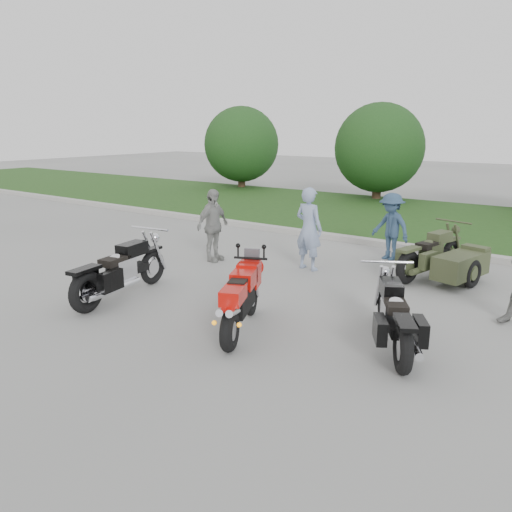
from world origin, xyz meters
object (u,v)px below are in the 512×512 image
Objects in this scene: sportbike_red at (241,298)px; cruiser_left at (118,273)px; person_stripe at (309,229)px; person_back at (213,225)px; person_denim at (391,227)px; cruiser_right at (395,319)px; cruiser_sidecar at (447,261)px.

sportbike_red is 2.73m from cruiser_left.
person_stripe reaches higher than cruiser_left.
person_stripe is (1.84, 3.69, 0.41)m from cruiser_left.
person_back is (-3.04, 2.98, 0.28)m from sportbike_red.
sportbike_red is at bearing -132.88° from person_back.
person_denim reaches higher than cruiser_left.
cruiser_right is (4.84, 0.82, -0.04)m from cruiser_left.
person_back reaches higher than person_denim.
cruiser_right is 4.18m from person_stripe.
sportbike_red is 1.05× the size of person_stripe.
cruiser_left is 1.58× the size of person_denim.
cruiser_sidecar is (1.83, 4.46, -0.14)m from sportbike_red.
cruiser_sidecar is (-0.27, 3.68, -0.02)m from cruiser_right.
person_denim is (3.00, 5.51, 0.30)m from cruiser_left.
cruiser_sidecar is at bearing -13.55° from person_denim.
cruiser_left is 1.48× the size of person_back.
cruiser_sidecar is at bearing 44.25° from sportbike_red.
cruiser_sidecar is 1.38× the size of person_back.
person_denim is (-1.57, 1.01, 0.36)m from cruiser_sidecar.
person_denim is at bearing 161.14° from cruiser_sidecar.
sportbike_red is at bearing -98.49° from cruiser_sidecar.
person_denim is (-1.84, 4.69, 0.34)m from cruiser_right.
person_back is (-5.15, 2.21, 0.39)m from cruiser_right.
person_stripe is at bearing 80.39° from sportbike_red.
person_back is (-3.31, -2.48, 0.05)m from person_denim.
person_denim is 4.13m from person_back.
sportbike_red reaches higher than cruiser_sidecar.
person_stripe reaches higher than cruiser_right.
cruiser_sidecar reaches higher than cruiser_right.
cruiser_right is 1.31× the size of person_denim.
cruiser_sidecar is 5.11m from person_back.
person_back is at bearing -149.33° from cruiser_sidecar.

